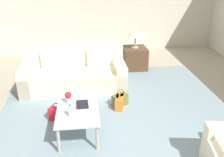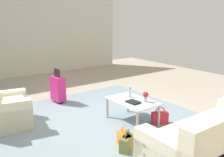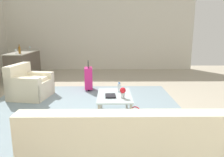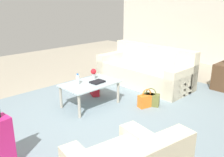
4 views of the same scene
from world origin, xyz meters
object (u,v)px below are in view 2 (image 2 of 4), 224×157
at_px(couch, 217,140).
at_px(water_bottle, 130,93).
at_px(flower_vase, 146,96).
at_px(suitcase_magenta, 58,88).
at_px(handbag_olive, 127,143).
at_px(coffee_table, 132,103).
at_px(armchair, 2,112).
at_px(handbag_red, 160,118).
at_px(handbag_orange, 124,140).
at_px(coffee_table_book, 133,102).

xyz_separation_m(couch, water_bottle, (2.00, 0.00, 0.24)).
xyz_separation_m(couch, flower_vase, (1.58, -0.05, 0.27)).
xyz_separation_m(suitcase_magenta, handbag_olive, (-2.82, 0.11, -0.23)).
distance_m(coffee_table, water_bottle, 0.27).
distance_m(water_bottle, handbag_olive, 1.43).
relative_size(armchair, handbag_olive, 2.97).
bearing_deg(coffee_table, handbag_red, -138.01).
bearing_deg(handbag_orange, armchair, 34.21).
bearing_deg(handbag_olive, armchair, 32.43).
height_order(handbag_orange, handbag_red, same).
distance_m(armchair, handbag_olive, 2.53).
bearing_deg(couch, coffee_table, 3.18).
distance_m(couch, armchair, 3.85).
distance_m(flower_vase, handbag_orange, 1.15).
bearing_deg(couch, armchair, 36.09).
bearing_deg(coffee_table, water_bottle, -26.57).
bearing_deg(coffee_table_book, handbag_orange, 127.91).
height_order(coffee_table_book, suitcase_magenta, suitcase_magenta).
relative_size(couch, handbag_olive, 6.36).
xyz_separation_m(water_bottle, handbag_orange, (-0.92, 0.89, -0.42)).
xyz_separation_m(couch, coffee_table_book, (1.68, 0.18, 0.16)).
bearing_deg(flower_vase, suitcase_magenta, 20.95).
bearing_deg(flower_vase, handbag_olive, 121.87).
relative_size(water_bottle, handbag_orange, 0.57).
height_order(coffee_table, handbag_olive, coffee_table).
xyz_separation_m(suitcase_magenta, handbag_orange, (-2.72, 0.09, -0.23)).
bearing_deg(coffee_table_book, coffee_table, -36.01).
bearing_deg(flower_vase, armchair, 56.55).
relative_size(water_bottle, handbag_olive, 0.57).
bearing_deg(handbag_olive, flower_vase, -58.13).
height_order(flower_vase, handbag_red, flower_vase).
height_order(suitcase_magenta, handbag_orange, suitcase_magenta).
bearing_deg(suitcase_magenta, handbag_orange, 178.16).
distance_m(handbag_orange, handbag_olive, 0.10).
distance_m(armchair, suitcase_magenta, 1.62).
distance_m(armchair, handbag_red, 3.07).
distance_m(coffee_table, handbag_orange, 1.10).
height_order(couch, handbag_olive, couch).
bearing_deg(armchair, handbag_orange, -145.79).
bearing_deg(water_bottle, handbag_olive, 138.12).
distance_m(couch, coffee_table_book, 1.70).
bearing_deg(water_bottle, coffee_table_book, 150.64).
bearing_deg(handbag_orange, suitcase_magenta, -1.84).
distance_m(couch, handbag_orange, 1.41).
xyz_separation_m(coffee_table, handbag_red, (-0.41, -0.37, -0.26)).
bearing_deg(handbag_olive, suitcase_magenta, -2.31).
bearing_deg(suitcase_magenta, couch, -168.11).
height_order(armchair, coffee_table_book, armchair).
distance_m(couch, coffee_table, 1.80).
bearing_deg(coffee_table, handbag_olive, 135.19).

